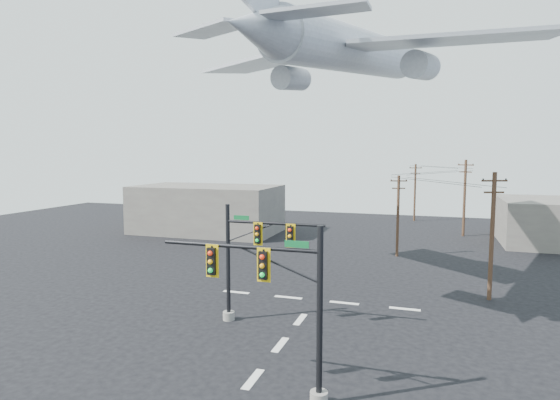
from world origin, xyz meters
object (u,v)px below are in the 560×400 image
(utility_pole_b, at_px, (398,214))
(utility_pole_c, at_px, (465,196))
(utility_pole_d, at_px, (415,191))
(signal_mast_near, at_px, (283,306))
(signal_mast_far, at_px, (247,261))
(airliner, at_px, (353,51))
(utility_pole_a, at_px, (492,234))

(utility_pole_b, bearing_deg, utility_pole_c, 50.52)
(utility_pole_b, xyz_separation_m, utility_pole_d, (0.72, 25.57, 0.28))
(utility_pole_b, relative_size, utility_pole_d, 0.94)
(utility_pole_d, bearing_deg, signal_mast_near, -100.32)
(signal_mast_far, distance_m, utility_pole_b, 22.62)
(signal_mast_far, bearing_deg, signal_mast_near, -58.74)
(utility_pole_b, bearing_deg, airliner, -115.36)
(utility_pole_c, relative_size, airliner, 0.32)
(utility_pole_a, bearing_deg, utility_pole_d, 79.05)
(utility_pole_a, bearing_deg, utility_pole_b, 99.86)
(airliner, bearing_deg, signal_mast_near, -165.42)
(signal_mast_near, height_order, utility_pole_c, utility_pole_c)
(utility_pole_c, bearing_deg, utility_pole_d, 141.71)
(utility_pole_a, xyz_separation_m, airliner, (-9.75, -0.26, 12.83))
(signal_mast_near, height_order, utility_pole_a, utility_pole_a)
(utility_pole_d, height_order, airliner, airliner)
(utility_pole_b, bearing_deg, utility_pole_d, 75.01)
(signal_mast_far, height_order, utility_pole_b, utility_pole_b)
(utility_pole_d, xyz_separation_m, airliner, (-3.34, -37.94, 13.02))
(signal_mast_far, relative_size, utility_pole_d, 0.84)
(utility_pole_d, bearing_deg, airliner, -101.92)
(utility_pole_a, relative_size, airliner, 0.31)
(utility_pole_a, bearing_deg, signal_mast_near, -140.22)
(utility_pole_d, relative_size, airliner, 0.29)
(utility_pole_b, distance_m, utility_pole_c, 15.77)
(utility_pole_a, relative_size, utility_pole_b, 1.11)
(utility_pole_c, distance_m, utility_pole_d, 13.01)
(signal_mast_far, xyz_separation_m, utility_pole_a, (14.39, 9.30, 0.85))
(signal_mast_near, distance_m, signal_mast_far, 9.05)
(signal_mast_near, relative_size, utility_pole_d, 0.86)
(utility_pole_a, relative_size, utility_pole_c, 0.95)
(signal_mast_near, xyz_separation_m, utility_pole_b, (2.57, 29.15, 0.23))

